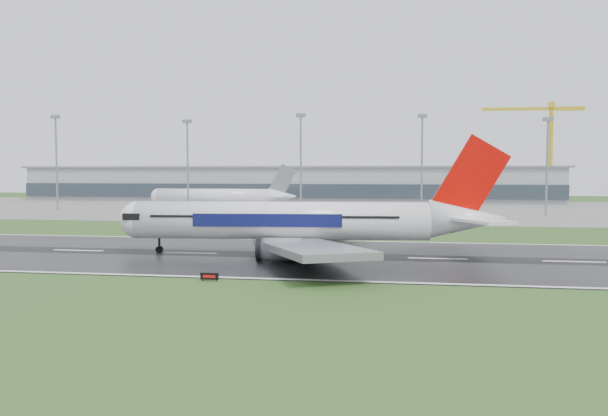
# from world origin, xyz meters

# --- Properties ---
(ground) EXTENTS (520.00, 520.00, 0.00)m
(ground) POSITION_xyz_m (0.00, 0.00, 0.00)
(ground) COLOR #284C1C
(ground) RESTS_ON ground
(runway) EXTENTS (400.00, 45.00, 0.10)m
(runway) POSITION_xyz_m (0.00, 0.00, 0.05)
(runway) COLOR black
(runway) RESTS_ON ground
(apron) EXTENTS (400.00, 130.00, 0.08)m
(apron) POSITION_xyz_m (0.00, 125.00, 0.04)
(apron) COLOR slate
(apron) RESTS_ON ground
(terminal) EXTENTS (240.00, 36.00, 15.00)m
(terminal) POSITION_xyz_m (0.00, 185.00, 7.50)
(terminal) COLOR gray
(terminal) RESTS_ON ground
(main_airliner) EXTENTS (67.89, 65.20, 18.48)m
(main_airliner) POSITION_xyz_m (39.53, 1.89, 9.34)
(main_airliner) COLOR white
(main_airliner) RESTS_ON runway
(parked_airliner) EXTENTS (53.64, 50.13, 15.34)m
(parked_airliner) POSITION_xyz_m (-7.84, 106.16, 7.75)
(parked_airliner) COLOR white
(parked_airliner) RESTS_ON apron
(tower_crane) EXTENTS (45.53, 5.52, 44.84)m
(tower_crane) POSITION_xyz_m (119.83, 200.00, 22.42)
(tower_crane) COLOR gold
(tower_crane) RESTS_ON ground
(runway_sign) EXTENTS (2.30, 0.74, 1.04)m
(runway_sign) POSITION_xyz_m (31.19, -24.10, 0.52)
(runway_sign) COLOR black
(runway_sign) RESTS_ON ground
(floodmast_1) EXTENTS (0.64, 0.64, 31.63)m
(floodmast_1) POSITION_xyz_m (-64.21, 100.00, 15.81)
(floodmast_1) COLOR gray
(floodmast_1) RESTS_ON ground
(floodmast_2) EXTENTS (0.64, 0.64, 29.44)m
(floodmast_2) POSITION_xyz_m (-16.79, 100.00, 14.72)
(floodmast_2) COLOR gray
(floodmast_2) RESTS_ON ground
(floodmast_3) EXTENTS (0.64, 0.64, 30.91)m
(floodmast_3) POSITION_xyz_m (21.43, 100.00, 15.46)
(floodmast_3) COLOR gray
(floodmast_3) RESTS_ON ground
(floodmast_4) EXTENTS (0.64, 0.64, 30.17)m
(floodmast_4) POSITION_xyz_m (59.83, 100.00, 15.08)
(floodmast_4) COLOR gray
(floodmast_4) RESTS_ON ground
(floodmast_5) EXTENTS (0.64, 0.64, 28.59)m
(floodmast_5) POSITION_xyz_m (97.08, 100.00, 14.29)
(floodmast_5) COLOR gray
(floodmast_5) RESTS_ON ground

